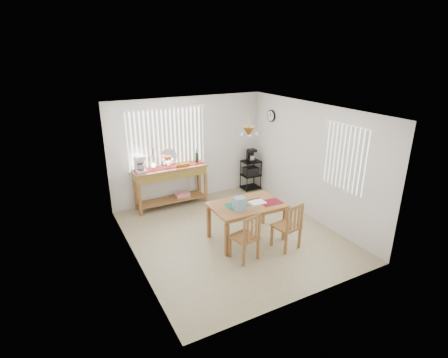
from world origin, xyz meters
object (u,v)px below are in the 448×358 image
wire_cart (251,172)px  sideboard (171,177)px  cart_items (251,155)px  dining_table (247,208)px  chair_left (246,237)px  chair_right (288,226)px

wire_cart → sideboard: bearing=-179.5°
sideboard → cart_items: bearing=0.7°
cart_items → dining_table: 2.73m
chair_left → chair_right: chair_right is taller
sideboard → chair_right: 3.20m
dining_table → chair_left: size_ratio=1.57×
dining_table → cart_items: bearing=56.2°
wire_cart → dining_table: (-1.51, -2.25, 0.19)m
wire_cart → dining_table: wire_cart is taller
dining_table → chair_left: chair_left is taller
cart_items → chair_left: 3.52m
wire_cart → chair_right: size_ratio=0.86×
sideboard → dining_table: sideboard is taller
wire_cart → cart_items: size_ratio=2.43×
sideboard → cart_items: 2.30m
chair_left → chair_right: bearing=-2.6°
wire_cart → cart_items: cart_items is taller
wire_cart → cart_items: bearing=90.0°
sideboard → cart_items: cart_items is taller
cart_items → chair_left: size_ratio=0.36×
sideboard → wire_cart: bearing=0.5°
sideboard → cart_items: size_ratio=5.30×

